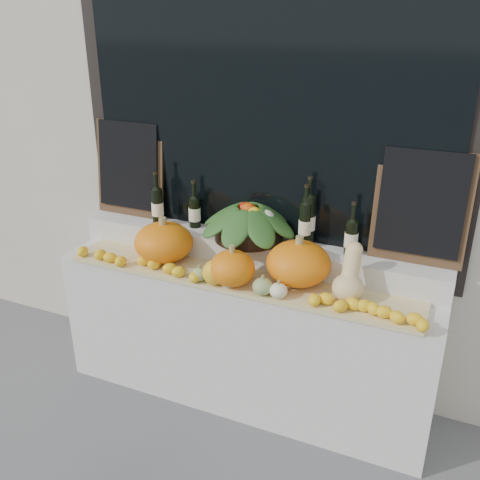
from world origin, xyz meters
name	(u,v)px	position (x,y,z in m)	size (l,w,h in m)	color
storefront_facade	(293,22)	(0.00, 2.25, 2.25)	(7.00, 0.94, 4.50)	beige
display_sill	(245,335)	(0.00, 1.52, 0.44)	(2.30, 0.55, 0.88)	silver
rear_tier	(255,251)	(0.00, 1.68, 0.96)	(2.30, 0.25, 0.16)	silver
straw_bedding	(237,280)	(0.00, 1.40, 0.89)	(2.10, 0.32, 0.03)	tan
pumpkin_left	(164,242)	(-0.50, 1.44, 1.02)	(0.35, 0.35, 0.24)	orange
pumpkin_right	(298,263)	(0.34, 1.48, 1.03)	(0.36, 0.36, 0.24)	orange
pumpkin_center	(232,268)	(0.01, 1.32, 1.00)	(0.26, 0.26, 0.20)	orange
butternut_squash	(349,278)	(0.64, 1.42, 1.02)	(0.17, 0.22, 0.30)	#EDC98B
decorative_gourds	(233,279)	(0.03, 1.28, 0.96)	(0.57, 0.13, 0.17)	#3A6B20
lemon_heap	(228,281)	(0.00, 1.29, 0.94)	(2.20, 0.16, 0.06)	yellow
produce_bowl	(248,221)	(-0.04, 1.66, 1.15)	(0.62, 0.62, 0.24)	black
wine_bottle_far_left	(158,206)	(-0.65, 1.64, 1.16)	(0.08, 0.08, 0.35)	black
wine_bottle_near_left	(195,212)	(-0.42, 1.70, 1.14)	(0.08, 0.08, 0.31)	black
wine_bottle_tall	(308,220)	(0.32, 1.71, 1.20)	(0.08, 0.08, 0.42)	black
wine_bottle_near_right	(305,224)	(0.31, 1.69, 1.18)	(0.08, 0.08, 0.38)	black
wine_bottle_far_right	(351,237)	(0.58, 1.69, 1.14)	(0.08, 0.08, 0.31)	black
chalkboard_left	(129,167)	(-0.92, 1.74, 1.36)	(0.50, 0.10, 0.62)	#4C331E
chalkboard_right	(421,206)	(0.92, 1.74, 1.36)	(0.50, 0.10, 0.62)	#4C331E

